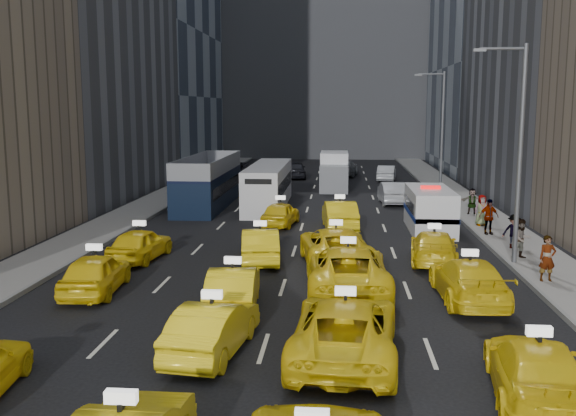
{
  "coord_description": "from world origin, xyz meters",
  "views": [
    {
      "loc": [
        1.99,
        -14.6,
        6.52
      ],
      "look_at": [
        -0.28,
        13.94,
        2.0
      ],
      "focal_mm": 40.0,
      "sensor_mm": 36.0,
      "label": 1
    }
  ],
  "objects_px": {
    "double_decker": "(208,182)",
    "nypd_van": "(430,210)",
    "pedestrian_0": "(547,258)",
    "city_bus": "(268,186)",
    "box_truck": "(334,171)"
  },
  "relations": [
    {
      "from": "double_decker",
      "to": "nypd_van",
      "type": "bearing_deg",
      "value": -36.22
    },
    {
      "from": "pedestrian_0",
      "to": "city_bus",
      "type": "bearing_deg",
      "value": 118.78
    },
    {
      "from": "city_bus",
      "to": "box_truck",
      "type": "relative_size",
      "value": 1.71
    },
    {
      "from": "nypd_van",
      "to": "pedestrian_0",
      "type": "distance_m",
      "value": 10.76
    },
    {
      "from": "double_decker",
      "to": "city_bus",
      "type": "bearing_deg",
      "value": -5.84
    },
    {
      "from": "nypd_van",
      "to": "box_truck",
      "type": "xyz_separation_m",
      "value": [
        -5.21,
        17.13,
        0.33
      ]
    },
    {
      "from": "box_truck",
      "to": "pedestrian_0",
      "type": "height_order",
      "value": "box_truck"
    },
    {
      "from": "double_decker",
      "to": "box_truck",
      "type": "distance_m",
      "value": 12.67
    },
    {
      "from": "nypd_van",
      "to": "city_bus",
      "type": "distance_m",
      "value": 12.12
    },
    {
      "from": "nypd_van",
      "to": "box_truck",
      "type": "bearing_deg",
      "value": 104.07
    },
    {
      "from": "nypd_van",
      "to": "box_truck",
      "type": "distance_m",
      "value": 17.91
    },
    {
      "from": "city_bus",
      "to": "box_truck",
      "type": "distance_m",
      "value": 10.45
    },
    {
      "from": "nypd_van",
      "to": "pedestrian_0",
      "type": "relative_size",
      "value": 3.34
    },
    {
      "from": "city_bus",
      "to": "box_truck",
      "type": "xyz_separation_m",
      "value": [
        4.24,
        9.55,
        0.05
      ]
    },
    {
      "from": "city_bus",
      "to": "box_truck",
      "type": "height_order",
      "value": "box_truck"
    }
  ]
}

